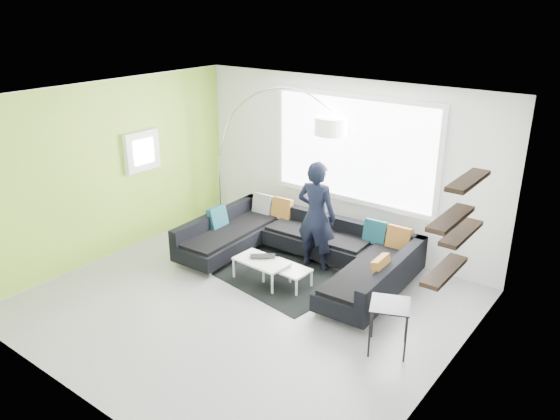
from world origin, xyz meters
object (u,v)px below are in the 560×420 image
object	(u,v)px
person	(316,216)
laptop	(263,258)
sectional_sofa	(296,252)
side_table	(389,327)
arc_lamp	(218,156)
coffee_table	(274,272)

from	to	relation	value
person	laptop	world-z (taller)	person
sectional_sofa	laptop	distance (m)	0.58
side_table	person	xyz separation A→B (m)	(-1.89, 1.27, 0.55)
side_table	arc_lamp	bearing A→B (deg)	158.45
coffee_table	person	world-z (taller)	person
arc_lamp	laptop	distance (m)	2.54
laptop	side_table	bearing A→B (deg)	-50.85
sectional_sofa	laptop	world-z (taller)	sectional_sofa
arc_lamp	coffee_table	bearing A→B (deg)	-38.32
sectional_sofa	laptop	size ratio (longest dim) A/B	7.74
laptop	arc_lamp	bearing A→B (deg)	108.91
side_table	person	distance (m)	2.34
arc_lamp	side_table	size ratio (longest dim) A/B	4.19
sectional_sofa	coffee_table	world-z (taller)	sectional_sofa
side_table	sectional_sofa	bearing A→B (deg)	154.12
side_table	laptop	xyz separation A→B (m)	(-2.28, 0.46, 0.04)
person	arc_lamp	bearing A→B (deg)	-16.54
arc_lamp	person	bearing A→B (deg)	-19.33
sectional_sofa	side_table	xyz separation A→B (m)	(2.05, -1.00, -0.01)
coffee_table	sectional_sofa	bearing A→B (deg)	89.49
arc_lamp	side_table	bearing A→B (deg)	-30.99
side_table	person	bearing A→B (deg)	145.99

